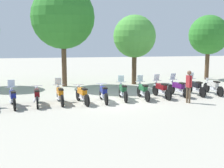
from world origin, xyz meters
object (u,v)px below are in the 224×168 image
Objects in this scene: motorcycle_7 at (143,90)px; motorcycle_11 at (213,87)px; person_0 at (189,84)px; motorcycle_2 at (37,96)px; motorcycle_6 at (123,91)px; motorcycle_8 at (161,89)px; motorcycle_3 at (60,94)px; motorcycle_1 at (13,97)px; motorcycle_10 at (195,87)px; motorcycle_9 at (178,88)px; tree_3 at (208,35)px; motorcycle_4 at (82,94)px; motorcycle_5 at (103,93)px; tree_2 at (135,37)px; tree_1 at (63,17)px.

motorcycle_7 reaches higher than motorcycle_11.
motorcycle_2 is at bearing -34.02° from person_0.
motorcycle_8 is at bearing -85.45° from motorcycle_6.
person_0 reaches higher than motorcycle_3.
motorcycle_1 is 12.13m from motorcycle_11.
motorcycle_10 is at bearing -96.09° from motorcycle_1.
motorcycle_9 is (7.22, 0.83, 0.00)m from motorcycle_3.
motorcycle_1 is at bearing 93.40° from motorcycle_11.
motorcycle_3 is 9.69m from motorcycle_11.
motorcycle_3 is 6.05m from motorcycle_8.
person_0 is at bearing -123.54° from tree_3.
motorcycle_6 is 6.05m from motorcycle_11.
motorcycle_4 is 4.87m from motorcycle_8.
motorcycle_6 is at bearing 85.76° from motorcycle_7.
person_0 is at bearing -107.60° from motorcycle_1.
motorcycle_9 is at bearing -87.69° from motorcycle_8.
motorcycle_11 is (6.02, 0.56, -0.01)m from motorcycle_6.
motorcycle_3 is at bearing -94.13° from motorcycle_1.
motorcycle_9 and motorcycle_10 have the same top height.
motorcycle_3 is at bearing 85.75° from motorcycle_8.
motorcycle_1 is 3.62m from motorcycle_4.
motorcycle_2 is at bearing 93.61° from motorcycle_7.
tree_2 is at bearing -31.17° from motorcycle_5.
motorcycle_8 is at bearing -83.36° from motorcycle_5.
tree_1 reaches higher than motorcycle_7.
motorcycle_4 is 0.98× the size of motorcycle_7.
motorcycle_2 is 1.00× the size of motorcycle_7.
tree_1 reaches higher than motorcycle_6.
motorcycle_7 is 2.44m from motorcycle_9.
motorcycle_3 is at bearing 92.75° from motorcycle_11.
tree_1 reaches higher than motorcycle_3.
motorcycle_9 is 0.40× the size of tree_2.
person_0 reaches higher than motorcycle_4.
motorcycle_10 is 0.39× the size of tree_3.
motorcycle_1 is at bearing 92.60° from motorcycle_5.
motorcycle_6 and motorcycle_7 have the same top height.
tree_2 reaches higher than motorcycle_4.
motorcycle_1 is 6.09m from motorcycle_6.
motorcycle_5 is (4.83, 0.40, -0.01)m from motorcycle_1.
tree_2 is (-3.89, 5.04, 3.19)m from motorcycle_11.
motorcycle_6 is (3.62, 0.43, 0.00)m from motorcycle_3.
motorcycle_9 is 0.98× the size of motorcycle_10.
motorcycle_7 is 0.40× the size of tree_3.
motorcycle_11 is at bearing -95.73° from motorcycle_4.
motorcycle_10 is (7.23, 1.13, 0.01)m from motorcycle_4.
motorcycle_8 is at bearing 93.46° from motorcycle_11.
tree_1 is (-9.28, 4.92, 4.57)m from motorcycle_11.
motorcycle_11 is (2.42, 0.16, -0.01)m from motorcycle_9.
tree_1 is at bearing -11.34° from motorcycle_3.
motorcycle_4 is 0.98× the size of motorcycle_5.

